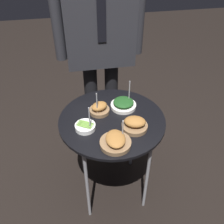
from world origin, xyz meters
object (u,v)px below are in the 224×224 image
object	(u,v)px
bowl_spinach_front_right	(123,104)
bowl_roast_far_rim	(116,141)
bowl_roast_mid_left	(135,124)
bowl_asparagus_back_right	(85,126)
bowl_roast_back_left	(99,109)
waiter_figure	(99,30)
serving_cart	(112,125)

from	to	relation	value
bowl_spinach_front_right	bowl_roast_far_rim	bearing A→B (deg)	-109.93
bowl_roast_mid_left	bowl_asparagus_back_right	xyz separation A→B (m)	(-0.27, 0.05, -0.01)
bowl_roast_back_left	bowl_roast_far_rim	size ratio (longest dim) A/B	0.97
bowl_roast_far_rim	waiter_figure	bearing A→B (deg)	87.64
bowl_asparagus_back_right	waiter_figure	bearing A→B (deg)	72.44
bowl_spinach_front_right	bowl_asparagus_back_right	size ratio (longest dim) A/B	1.09
bowl_roast_far_rim	bowl_asparagus_back_right	xyz separation A→B (m)	(-0.14, 0.15, -0.01)
bowl_asparagus_back_right	bowl_roast_back_left	bearing A→B (deg)	53.02
bowl_spinach_front_right	bowl_roast_far_rim	distance (m)	0.33
bowl_spinach_front_right	bowl_roast_mid_left	distance (m)	0.20
bowl_roast_mid_left	bowl_roast_far_rim	world-z (taller)	bowl_roast_far_rim
bowl_spinach_front_right	waiter_figure	bearing A→B (deg)	102.46
waiter_figure	bowl_asparagus_back_right	bearing A→B (deg)	-107.56
serving_cart	bowl_roast_mid_left	distance (m)	0.17
bowl_spinach_front_right	bowl_roast_far_rim	size ratio (longest dim) A/B	1.05
bowl_spinach_front_right	waiter_figure	world-z (taller)	waiter_figure
waiter_figure	bowl_spinach_front_right	bearing A→B (deg)	-77.54
bowl_roast_far_rim	bowl_asparagus_back_right	size ratio (longest dim) A/B	1.04
bowl_roast_mid_left	bowl_roast_far_rim	size ratio (longest dim) A/B	0.88
bowl_roast_back_left	serving_cart	bearing A→B (deg)	-49.72
bowl_roast_back_left	bowl_roast_mid_left	size ratio (longest dim) A/B	1.10
bowl_roast_mid_left	bowl_spinach_front_right	bearing A→B (deg)	95.03
serving_cart	waiter_figure	size ratio (longest dim) A/B	0.41
bowl_roast_far_rim	bowl_roast_back_left	bearing A→B (deg)	98.31
bowl_spinach_front_right	bowl_roast_mid_left	xyz separation A→B (m)	(0.02, -0.20, 0.01)
serving_cart	bowl_roast_back_left	xyz separation A→B (m)	(-0.06, 0.07, 0.08)
bowl_roast_back_left	waiter_figure	world-z (taller)	waiter_figure
serving_cart	bowl_roast_back_left	distance (m)	0.13
bowl_spinach_front_right	bowl_asparagus_back_right	xyz separation A→B (m)	(-0.25, -0.15, -0.01)
bowl_spinach_front_right	bowl_roast_back_left	bearing A→B (deg)	-171.31
bowl_spinach_front_right	bowl_asparagus_back_right	world-z (taller)	bowl_spinach_front_right
waiter_figure	bowl_roast_far_rim	bearing A→B (deg)	-92.36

